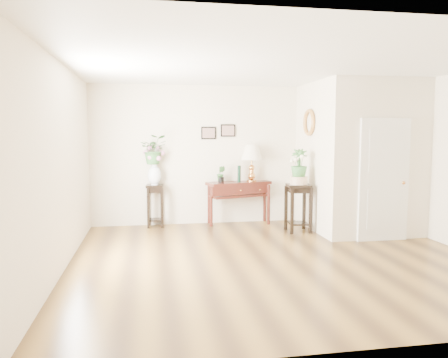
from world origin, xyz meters
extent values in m
cube|color=brown|center=(0.00, 0.00, 0.00)|extent=(6.00, 5.50, 0.02)
cube|color=white|center=(0.00, 0.00, 2.80)|extent=(6.00, 5.50, 0.02)
cube|color=beige|center=(0.00, 2.75, 1.40)|extent=(6.00, 0.02, 2.80)
cube|color=beige|center=(0.00, -2.75, 1.40)|extent=(6.00, 0.02, 2.80)
cube|color=beige|center=(-3.00, 0.00, 1.40)|extent=(0.02, 5.50, 2.80)
cube|color=beige|center=(2.10, 1.77, 1.40)|extent=(1.80, 1.95, 2.80)
cube|color=silver|center=(2.10, 0.78, 1.05)|extent=(0.90, 0.05, 2.10)
cube|color=black|center=(-0.65, 2.73, 1.85)|extent=(0.30, 0.02, 0.25)
cube|color=black|center=(-0.25, 2.73, 1.90)|extent=(0.30, 0.02, 0.25)
torus|color=#D9994F|center=(1.16, 1.90, 2.05)|extent=(0.07, 0.51, 0.51)
cube|color=#34100C|center=(-0.06, 2.57, 0.43)|extent=(1.37, 0.75, 0.87)
cube|color=#C98542|center=(0.21, 2.57, 1.22)|extent=(0.44, 0.44, 0.76)
cylinder|color=black|center=(-0.05, 2.57, 1.04)|extent=(0.07, 0.07, 0.33)
imported|color=#377135|center=(-0.42, 2.57, 1.02)|extent=(0.21, 0.18, 0.31)
cube|color=black|center=(-1.75, 2.57, 0.42)|extent=(0.35, 0.35, 0.84)
imported|color=#377135|center=(-1.75, 2.57, 1.52)|extent=(0.52, 0.45, 0.57)
cube|color=black|center=(0.90, 1.68, 0.45)|extent=(0.47, 0.47, 0.90)
cylinder|color=beige|center=(0.90, 1.68, 0.98)|extent=(0.42, 0.42, 0.15)
imported|color=#377135|center=(0.90, 1.68, 1.29)|extent=(0.38, 0.38, 0.54)
camera|label=1|loc=(-1.84, -6.05, 1.85)|focal=35.00mm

